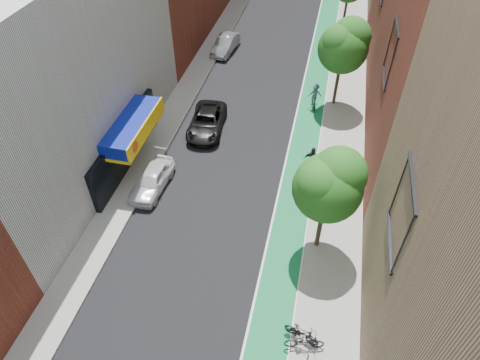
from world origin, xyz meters
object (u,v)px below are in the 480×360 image
Objects in this scene: parked_car_white at (152,179)px; parked_car_silver at (226,44)px; parked_car_black at (207,122)px; cyclist_lane_near at (310,174)px; cyclist_lane_far at (314,97)px; cyclist_lane_mid at (311,166)px.

parked_car_silver is (0.00, 18.28, 0.00)m from parked_car_white.
parked_car_black is (1.60, 6.46, -0.01)m from parked_car_white.
cyclist_lane_near is 1.08× the size of cyclist_lane_far.
cyclist_lane_far is (7.12, 4.55, 0.18)m from parked_car_black.
cyclist_lane_mid is (9.30, -15.10, 0.15)m from parked_car_silver.
cyclist_lane_near reaches higher than parked_car_white.
cyclist_lane_near is at bearing 99.04° from cyclist_lane_mid.
cyclist_lane_mid reaches higher than cyclist_lane_far.
cyclist_lane_near is 8.64m from cyclist_lane_far.
parked_car_silver is 11.35m from cyclist_lane_far.
cyclist_lane_mid is at bearing -87.57° from cyclist_lane_near.
parked_car_white is 1.95× the size of cyclist_lane_near.
parked_car_black is 2.52× the size of cyclist_lane_far.
cyclist_lane_far is (-0.58, 7.83, 0.01)m from cyclist_lane_mid.
cyclist_lane_near is at bearing -53.81° from parked_car_silver.
parked_car_silver is 17.73m from cyclist_lane_mid.
parked_car_white is 0.83× the size of parked_car_black.
cyclist_lane_near is (9.30, -15.89, 0.22)m from parked_car_silver.
parked_car_silver is 2.03× the size of cyclist_lane_near.
parked_car_silver is 2.18× the size of cyclist_lane_far.
parked_car_white is 1.85× the size of cyclist_lane_mid.
parked_car_silver reaches higher than parked_car_white.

